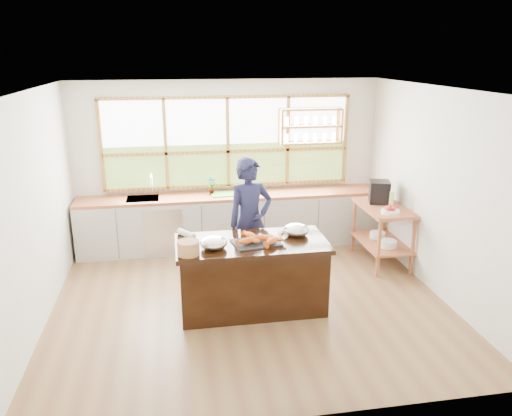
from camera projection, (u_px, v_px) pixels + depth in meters
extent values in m
plane|color=olive|center=(249.00, 300.00, 6.54)|extent=(5.00, 5.00, 0.00)
cube|color=beige|center=(228.00, 163.00, 8.25)|extent=(5.00, 0.02, 2.70)
cube|color=beige|center=(292.00, 281.00, 4.02)|extent=(5.00, 0.02, 2.70)
cube|color=beige|center=(35.00, 212.00, 5.74)|extent=(0.02, 4.50, 2.70)
cube|color=beige|center=(437.00, 192.00, 6.54)|extent=(0.02, 4.50, 2.70)
cube|color=silver|center=(249.00, 89.00, 5.73)|extent=(5.00, 4.50, 0.02)
cube|color=#B98644|center=(228.00, 142.00, 8.12)|extent=(4.05, 0.06, 1.50)
cube|color=white|center=(227.00, 121.00, 8.04)|extent=(3.98, 0.01, 0.75)
cube|color=#395A1D|center=(228.00, 165.00, 8.26)|extent=(3.98, 0.01, 0.70)
cube|color=#B98644|center=(311.00, 109.00, 8.07)|extent=(1.00, 0.28, 0.03)
cube|color=#B98644|center=(310.00, 126.00, 8.16)|extent=(1.00, 0.28, 0.03)
cube|color=#B98644|center=(310.00, 143.00, 8.24)|extent=(1.00, 0.28, 0.03)
cube|color=#B98644|center=(280.00, 127.00, 8.08)|extent=(0.03, 0.28, 0.55)
cube|color=#B98644|center=(340.00, 125.00, 8.24)|extent=(0.03, 0.28, 0.55)
cube|color=beige|center=(231.00, 222.00, 8.24)|extent=(4.90, 0.62, 0.85)
cube|color=silver|center=(163.00, 232.00, 7.77)|extent=(0.60, 0.01, 0.72)
cube|color=#AC5D35|center=(231.00, 196.00, 8.10)|extent=(4.90, 0.62, 0.05)
cube|color=silver|center=(143.00, 203.00, 7.90)|extent=(0.50, 0.42, 0.16)
cube|color=#AC5D35|center=(413.00, 245.00, 7.18)|extent=(0.04, 0.04, 0.90)
cube|color=#AC5D35|center=(384.00, 223.00, 8.12)|extent=(0.04, 0.04, 0.90)
cube|color=#AC5D35|center=(379.00, 248.00, 7.09)|extent=(0.04, 0.04, 0.90)
cube|color=#AC5D35|center=(354.00, 225.00, 8.03)|extent=(0.04, 0.04, 0.90)
cube|color=#AC5D35|center=(381.00, 242.00, 7.64)|extent=(0.62, 1.10, 0.03)
cube|color=#AC5D35|center=(384.00, 208.00, 7.48)|extent=(0.62, 1.10, 0.05)
cylinder|color=white|center=(388.00, 244.00, 7.39)|extent=(0.24, 0.24, 0.11)
cylinder|color=white|center=(378.00, 235.00, 7.77)|extent=(0.24, 0.24, 0.09)
cube|color=black|center=(252.00, 277.00, 6.23)|extent=(1.77, 0.82, 0.84)
cube|color=black|center=(252.00, 244.00, 6.09)|extent=(1.85, 0.90, 0.06)
imported|color=#181A38|center=(250.00, 222.00, 6.83)|extent=(0.74, 0.59, 1.78)
imported|color=slate|center=(211.00, 185.00, 8.06)|extent=(0.18, 0.16, 0.30)
cube|color=green|center=(224.00, 194.00, 8.08)|extent=(0.42, 0.33, 0.01)
cube|color=black|center=(379.00, 192.00, 7.61)|extent=(0.37, 0.39, 0.34)
cylinder|color=#B8C869|center=(391.00, 200.00, 7.32)|extent=(0.08, 0.08, 0.26)
cylinder|color=white|center=(390.00, 211.00, 7.15)|extent=(0.26, 0.26, 0.05)
sphere|color=red|center=(394.00, 208.00, 7.14)|extent=(0.07, 0.07, 0.07)
sphere|color=red|center=(390.00, 207.00, 7.18)|extent=(0.07, 0.07, 0.07)
sphere|color=red|center=(387.00, 208.00, 7.15)|extent=(0.07, 0.07, 0.07)
sphere|color=red|center=(389.00, 209.00, 7.10)|extent=(0.07, 0.07, 0.07)
sphere|color=red|center=(393.00, 209.00, 7.09)|extent=(0.07, 0.07, 0.07)
cube|color=black|center=(256.00, 243.00, 6.02)|extent=(0.61, 0.49, 0.02)
ellipsoid|color=orange|center=(247.00, 241.00, 5.94)|extent=(0.23, 0.15, 0.08)
ellipsoid|color=orange|center=(262.00, 238.00, 6.04)|extent=(0.23, 0.14, 0.08)
ellipsoid|color=orange|center=(272.00, 241.00, 5.94)|extent=(0.21, 0.21, 0.08)
ellipsoid|color=orange|center=(250.00, 236.00, 6.11)|extent=(0.18, 0.23, 0.08)
ellipsoid|color=silver|center=(214.00, 243.00, 5.86)|extent=(0.32, 0.32, 0.15)
ellipsoid|color=silver|center=(296.00, 230.00, 6.28)|extent=(0.32, 0.32, 0.16)
cylinder|color=white|center=(284.00, 248.00, 5.87)|extent=(0.06, 0.06, 0.01)
cylinder|color=white|center=(284.00, 243.00, 5.85)|extent=(0.01, 0.01, 0.13)
ellipsoid|color=white|center=(284.00, 235.00, 5.82)|extent=(0.08, 0.08, 0.10)
cylinder|color=#A87045|center=(188.00, 248.00, 5.67)|extent=(0.25, 0.25, 0.16)
cylinder|color=silver|center=(186.00, 234.00, 6.23)|extent=(0.24, 0.29, 0.08)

